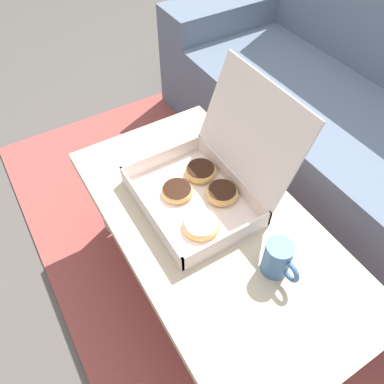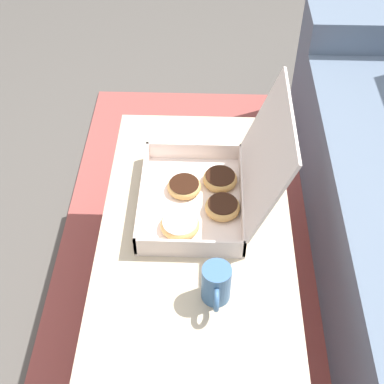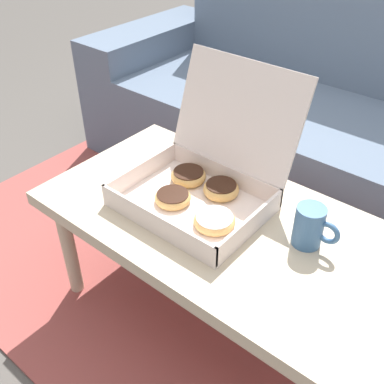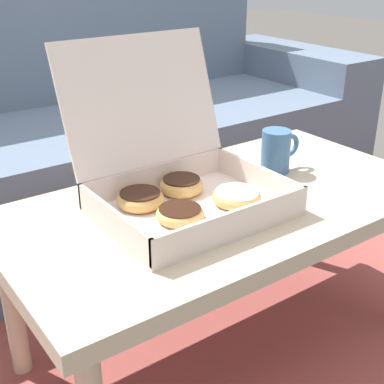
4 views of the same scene
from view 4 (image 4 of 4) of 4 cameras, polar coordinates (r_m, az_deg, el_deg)
The scene contains 6 objects.
ground_plane at distance 1.48m, azimuth 1.34°, elevation -14.68°, with size 12.00×12.00×0.00m, color #514C47.
area_rug at distance 1.68m, azimuth -4.88°, elevation -9.23°, with size 2.41×1.75×0.01m, color #994742.
couch at distance 1.94m, azimuth -12.74°, elevation 5.37°, with size 2.29×0.76×0.96m.
coffee_table at distance 1.23m, azimuth 3.39°, elevation -2.69°, with size 1.01×0.53×0.42m.
pastry_box at distance 1.16m, azimuth -1.55°, elevation 1.46°, with size 0.39×0.39×0.35m.
coffee_mug at distance 1.36m, azimuth 9.03°, elevation 4.36°, with size 0.12×0.07×0.11m.
Camera 4 is at (-0.70, -0.91, 0.94)m, focal length 50.00 mm.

